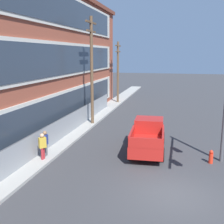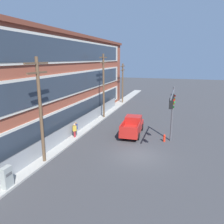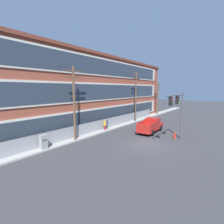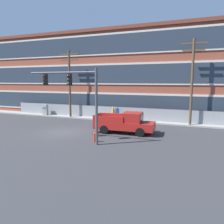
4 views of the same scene
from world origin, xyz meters
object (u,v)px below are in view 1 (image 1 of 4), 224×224
object	(u,v)px
pedestrian_by_fence	(43,146)
pickup_truck_red	(148,136)
pedestrian_near_cabinet	(45,143)
fire_hydrant	(211,157)
utility_pole_far_east	(118,69)
utility_pole_midblock	(92,67)

from	to	relation	value
pedestrian_by_fence	pickup_truck_red	bearing A→B (deg)	-59.01
pickup_truck_red	pedestrian_by_fence	distance (m)	6.60
pickup_truck_red	pedestrian_near_cabinet	world-z (taller)	pickup_truck_red
pedestrian_by_fence	fire_hydrant	bearing A→B (deg)	-77.82
pickup_truck_red	utility_pole_far_east	xyz separation A→B (m)	(16.81, 5.71, 3.32)
pedestrian_near_cabinet	pedestrian_by_fence	size ratio (longest dim) A/B	1.00
fire_hydrant	pedestrian_near_cabinet	bearing A→B (deg)	99.09
utility_pole_midblock	pickup_truck_red	bearing A→B (deg)	-135.03
pickup_truck_red	utility_pole_far_east	distance (m)	18.06
utility_pole_midblock	fire_hydrant	distance (m)	12.40
fire_hydrant	utility_pole_midblock	bearing A→B (deg)	53.29
pedestrian_by_fence	utility_pole_far_east	bearing A→B (deg)	0.16
utility_pole_far_east	pedestrian_by_fence	xyz separation A→B (m)	(-20.21, -0.06, -3.28)
utility_pole_midblock	pedestrian_by_fence	xyz separation A→B (m)	(-8.89, 0.17, -4.08)
utility_pole_midblock	pedestrian_by_fence	distance (m)	9.78
utility_pole_far_east	fire_hydrant	distance (m)	20.85
pickup_truck_red	utility_pole_far_east	bearing A→B (deg)	18.77
utility_pole_far_east	fire_hydrant	size ratio (longest dim) A/B	9.71
pedestrian_by_fence	fire_hydrant	world-z (taller)	pedestrian_by_fence
utility_pole_far_east	pedestrian_near_cabinet	size ratio (longest dim) A/B	4.48
pedestrian_near_cabinet	pedestrian_by_fence	xyz separation A→B (m)	(-0.51, -0.09, 0.00)
pickup_truck_red	utility_pole_midblock	xyz separation A→B (m)	(5.49, 5.48, 4.12)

